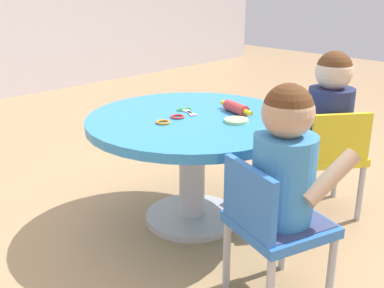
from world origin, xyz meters
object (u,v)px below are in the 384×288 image
Objects in this scene: seated_child_left at (286,161)px; craft_scissors at (186,111)px; child_chair_right at (329,155)px; child_chair_left at (272,224)px; rolling_pin at (236,108)px; seated_child_right at (330,106)px; craft_table at (192,141)px.

seated_child_left is 0.74m from craft_scissors.
child_chair_right is (0.69, 0.21, -0.23)m from seated_child_left.
child_chair_left is 2.35× the size of rolling_pin.
seated_child_right is 3.58× the size of craft_scissors.
child_chair_left is 0.76m from child_chair_right.
craft_scissors is (-0.49, 0.46, -0.02)m from seated_child_right.
child_chair_left and child_chair_right have the same top height.
child_chair_left is 3.77× the size of craft_scissors.
child_chair_right is 0.71m from craft_scissors.
child_chair_left is at bearing -162.70° from seated_child_right.
child_chair_right is at bearing -43.73° from rolling_pin.
seated_child_left is at bearing -108.09° from craft_scissors.
craft_scissors is at bearing 136.79° from seated_child_right.
seated_child_right is 0.44m from rolling_pin.
child_chair_right reaches higher than craft_table.
rolling_pin is (-0.32, 0.31, 0.23)m from child_chair_right.
craft_scissors is at bearing 71.91° from seated_child_left.
rolling_pin is (0.18, -0.10, 0.14)m from craft_table.
seated_child_left is 0.76m from child_chair_right.
seated_child_left reaches higher than rolling_pin.
craft_table is 0.15m from craft_scissors.
child_chair_right is 0.23m from seated_child_right.
seated_child_left is at bearing -17.07° from child_chair_left.
child_chair_left is at bearing -110.13° from craft_table.
seated_child_right reaches higher than rolling_pin.
seated_child_left is 1.00× the size of seated_child_right.
craft_table is 1.75× the size of child_chair_right.
rolling_pin reaches higher than craft_scissors.
child_chair_right is (0.73, 0.20, 0.00)m from child_chair_left.
seated_child_right reaches higher than child_chair_left.
seated_child_left reaches higher than craft_table.
craft_scissors is at bearing 127.81° from rolling_pin.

